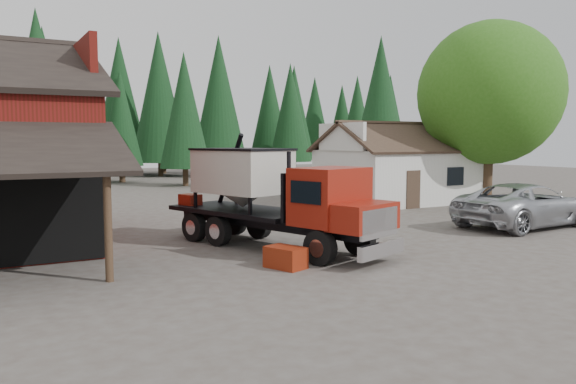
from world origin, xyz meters
TOP-DOWN VIEW (x-y plane):
  - ground at (0.00, 0.00)m, footprint 120.00×120.00m
  - farmhouse at (13.00, 13.00)m, footprint 8.60×6.42m
  - deciduous_tree at (17.01, 9.97)m, footprint 8.00×8.00m
  - conifer_backdrop at (0.00, 42.00)m, footprint 76.00×16.00m
  - near_pine_b at (6.00, 30.00)m, footprint 3.96×3.96m
  - near_pine_c at (22.00, 26.00)m, footprint 4.84×4.84m
  - near_pine_d at (-4.00, 34.00)m, footprint 5.28×5.28m
  - feed_truck at (0.09, 4.03)m, footprint 4.79×8.72m
  - silver_car at (11.34, 3.00)m, footprint 6.67×3.38m
  - equip_box at (-0.98, 1.25)m, footprint 1.03×1.27m

SIDE VIEW (x-z plane):
  - ground at x=0.00m, z-range 0.00..0.00m
  - conifer_backdrop at x=0.00m, z-range -8.00..8.00m
  - equip_box at x=-0.98m, z-range 0.00..0.60m
  - silver_car at x=11.34m, z-range 0.00..1.81m
  - farmhouse at x=13.00m, z-range -0.66..3.99m
  - feed_truck at x=0.09m, z-range -0.12..3.69m
  - near_pine_b at x=6.00m, z-range 0.69..11.09m
  - deciduous_tree at x=17.01m, z-range 0.81..11.01m
  - near_pine_c at x=22.00m, z-range 0.69..13.09m
  - near_pine_d at x=-4.00m, z-range 0.69..14.09m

